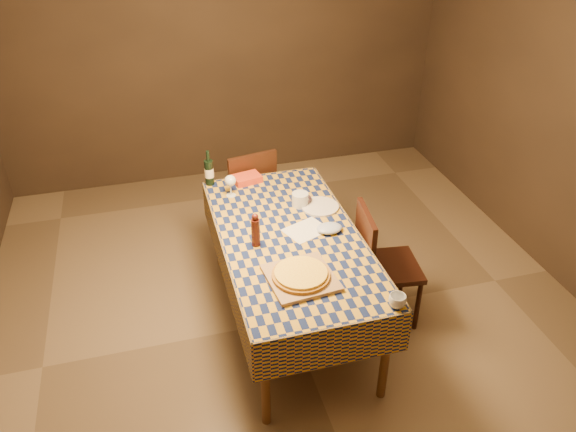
{
  "coord_description": "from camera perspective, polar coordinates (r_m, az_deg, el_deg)",
  "views": [
    {
      "loc": [
        -0.85,
        -3.03,
        2.94
      ],
      "look_at": [
        0.0,
        0.05,
        0.9
      ],
      "focal_mm": 35.0,
      "sensor_mm": 36.0,
      "label": 1
    }
  ],
  "objects": [
    {
      "name": "chair_far",
      "position": [
        4.82,
        -4.05,
        2.43
      ],
      "size": [
        0.49,
        0.5,
        0.93
      ],
      "color": "black",
      "rests_on": "ground"
    },
    {
      "name": "wine_bottle",
      "position": [
        4.42,
        -8.02,
        4.46
      ],
      "size": [
        0.08,
        0.08,
        0.29
      ],
      "color": "black",
      "rests_on": "dining_table"
    },
    {
      "name": "tumbler",
      "position": [
        3.29,
        11.05,
        -8.47
      ],
      "size": [
        0.13,
        0.13,
        0.08
      ],
      "primitive_type": "imported",
      "rotation": [
        0.0,
        0.0,
        -0.37
      ],
      "color": "silver",
      "rests_on": "dining_table"
    },
    {
      "name": "pepper_mill",
      "position": [
        3.67,
        -3.31,
        -1.49
      ],
      "size": [
        0.07,
        0.07,
        0.24
      ],
      "color": "#451710",
      "rests_on": "dining_table"
    },
    {
      "name": "chair_right",
      "position": [
        4.06,
        9.22,
        -4.42
      ],
      "size": [
        0.48,
        0.47,
        0.93
      ],
      "color": "black",
      "rests_on": "ground"
    },
    {
      "name": "white_plate",
      "position": [
        4.13,
        3.27,
        0.96
      ],
      "size": [
        0.32,
        0.32,
        0.02
      ],
      "primitive_type": "cylinder",
      "rotation": [
        0.0,
        0.0,
        0.18
      ],
      "color": "silver",
      "rests_on": "dining_table"
    },
    {
      "name": "pizza",
      "position": [
        3.42,
        1.32,
        -5.91
      ],
      "size": [
        0.43,
        0.43,
        0.04
      ],
      "color": "#A2691B",
      "rests_on": "cutting_board"
    },
    {
      "name": "flour_bag",
      "position": [
        3.86,
        4.22,
        -1.24
      ],
      "size": [
        0.21,
        0.18,
        0.05
      ],
      "primitive_type": "ellipsoid",
      "rotation": [
        0.0,
        0.0,
        -0.26
      ],
      "color": "#A6B6D4",
      "rests_on": "dining_table"
    },
    {
      "name": "dining_table",
      "position": [
        3.86,
        0.2,
        -2.97
      ],
      "size": [
        0.94,
        1.84,
        0.77
      ],
      "color": "brown",
      "rests_on": "ground"
    },
    {
      "name": "bowl",
      "position": [
        4.18,
        1.51,
        1.64
      ],
      "size": [
        0.13,
        0.13,
        0.04
      ],
      "primitive_type": "imported",
      "rotation": [
        0.0,
        0.0,
        0.05
      ],
      "color": "#563D48",
      "rests_on": "dining_table"
    },
    {
      "name": "wine_glass",
      "position": [
        4.23,
        -5.88,
        3.51
      ],
      "size": [
        0.09,
        0.09,
        0.17
      ],
      "color": "white",
      "rests_on": "dining_table"
    },
    {
      "name": "deli_tub",
      "position": [
        4.13,
        1.24,
        1.69
      ],
      "size": [
        0.15,
        0.15,
        0.1
      ],
      "primitive_type": "cylinder",
      "rotation": [
        0.0,
        0.0,
        0.31
      ],
      "color": "silver",
      "rests_on": "dining_table"
    },
    {
      "name": "flour_patch",
      "position": [
        3.87,
        1.85,
        -1.44
      ],
      "size": [
        0.34,
        0.31,
        0.0
      ],
      "primitive_type": "cube",
      "rotation": [
        0.0,
        0.0,
        0.38
      ],
      "color": "silver",
      "rests_on": "dining_table"
    },
    {
      "name": "cutting_board",
      "position": [
        3.43,
        1.31,
        -6.3
      ],
      "size": [
        0.43,
        0.43,
        0.02
      ],
      "primitive_type": "cube",
      "rotation": [
        0.0,
        0.0,
        0.1
      ],
      "color": "#997247",
      "rests_on": "dining_table"
    },
    {
      "name": "takeout_container",
      "position": [
        4.46,
        -4.2,
        3.81
      ],
      "size": [
        0.24,
        0.19,
        0.05
      ],
      "primitive_type": "cube",
      "rotation": [
        0.0,
        0.0,
        0.21
      ],
      "color": "red",
      "rests_on": "dining_table"
    },
    {
      "name": "room",
      "position": [
        3.52,
        0.22,
        5.76
      ],
      "size": [
        5.0,
        5.1,
        2.7
      ],
      "color": "brown",
      "rests_on": "ground"
    }
  ]
}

